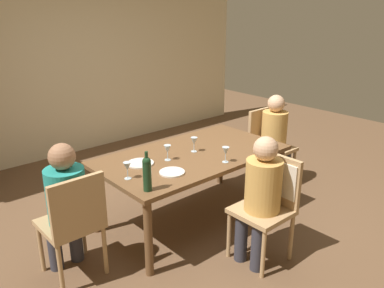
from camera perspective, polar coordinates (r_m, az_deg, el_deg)
The scene contains 16 objects.
ground_plane at distance 4.22m, azimuth 0.00°, elevation -10.65°, with size 10.00×10.00×0.00m, color brown.
rear_room_partition at distance 6.01m, azimuth -17.74°, elevation 11.27°, with size 6.40×0.12×2.70m, color beige.
dining_table at distance 3.93m, azimuth 0.00°, elevation -2.40°, with size 1.85×1.02×0.73m.
chair_near at distance 3.49m, azimuth 11.37°, elevation -6.87°, with size 0.46×0.44×0.92m.
chair_left_end at distance 3.28m, azimuth -16.60°, elevation -10.36°, with size 0.44×0.44×0.92m.
chair_right_end at distance 4.93m, azimuth 10.78°, elevation 0.40°, with size 0.44×0.44×0.92m.
person_woman_host at distance 3.36m, azimuth 9.86°, elevation -6.78°, with size 0.35×0.30×1.13m.
person_man_bearded at distance 3.32m, azimuth -17.66°, elevation -7.70°, with size 0.31×0.36×1.14m.
person_man_guest at distance 4.83m, azimuth 11.91°, elevation 1.37°, with size 0.30×0.35×1.12m.
wine_bottle_tall_green at distance 3.12m, azimuth -6.47°, elevation -4.13°, with size 0.07×0.07×0.33m.
wine_glass_near_left at distance 3.72m, azimuth -3.54°, elevation -0.79°, with size 0.07×0.07×0.15m.
wine_glass_centre at distance 3.36m, azimuth -9.27°, elevation -3.28°, with size 0.07×0.07×0.15m.
wine_glass_near_right at distance 3.92m, azimuth 0.30°, elevation 0.36°, with size 0.07×0.07×0.15m.
wine_glass_far at distance 3.67m, azimuth 4.85°, elevation -1.07°, with size 0.07×0.07×0.15m.
dinner_plate_host at distance 3.47m, azimuth -2.88°, elevation -4.06°, with size 0.22×0.22×0.01m, color silver.
dinner_plate_guest_left at distance 3.68m, azimuth -7.42°, elevation -2.76°, with size 0.25×0.25×0.01m, color silver.
Camera 1 is at (-2.41, -2.73, 2.13)m, focal length 37.18 mm.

